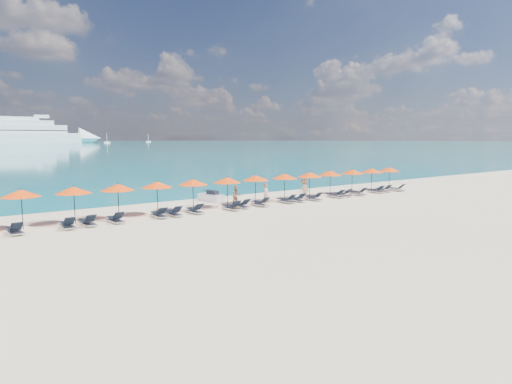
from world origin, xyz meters
TOP-DOWN VIEW (x-y plane):
  - ground at (0.00, 0.00)m, footprint 1400.00×1400.00m
  - cruise_ship at (60.61, 508.64)m, footprint 146.91×27.37m
  - sailboat_near at (129.13, 470.26)m, footprint 6.30×2.10m
  - sailboat_far at (206.17, 541.85)m, footprint 6.35×2.12m
  - jetski at (-0.77, 8.15)m, footprint 1.36×2.50m
  - beachgoer_a at (1.96, 4.38)m, footprint 0.68×0.60m
  - beachgoer_b at (-0.49, 4.81)m, footprint 0.79×0.52m
  - beachgoer_c at (6.13, 4.62)m, footprint 1.15×0.67m
  - umbrella_1 at (-14.73, 4.84)m, footprint 2.10×2.10m
  - umbrella_2 at (-12.00, 4.73)m, footprint 2.10×2.10m
  - umbrella_3 at (-9.41, 4.69)m, footprint 2.10×2.10m
  - umbrella_4 at (-6.80, 4.75)m, footprint 2.10×2.10m
  - umbrella_5 at (-4.13, 4.79)m, footprint 2.10×2.10m
  - umbrella_6 at (-1.40, 4.66)m, footprint 2.10×2.10m
  - umbrella_7 at (1.28, 4.85)m, footprint 2.10×2.10m
  - umbrella_8 at (4.07, 4.71)m, footprint 2.10×2.10m
  - umbrella_9 at (6.71, 4.60)m, footprint 2.10×2.10m
  - umbrella_10 at (9.37, 4.81)m, footprint 2.10×2.10m
  - umbrella_11 at (12.15, 4.74)m, footprint 2.10×2.10m
  - umbrella_12 at (14.75, 4.63)m, footprint 2.10×2.10m
  - umbrella_13 at (17.38, 4.61)m, footprint 2.10×2.10m
  - lounger_2 at (-15.27, 3.61)m, footprint 0.72×1.74m
  - lounger_3 at (-12.67, 3.53)m, footprint 0.65×1.71m
  - lounger_4 at (-11.55, 3.64)m, footprint 0.70×1.73m
  - lounger_5 at (-9.97, 3.60)m, footprint 0.70×1.73m
  - lounger_6 at (-7.19, 3.62)m, footprint 0.65×1.71m
  - lounger_7 at (-6.18, 3.60)m, footprint 0.64×1.71m
  - lounger_8 at (-4.60, 3.69)m, footprint 0.68×1.72m
  - lounger_9 at (-1.85, 3.37)m, footprint 0.72×1.73m
  - lounger_10 at (-0.78, 3.69)m, footprint 0.62×1.70m
  - lounger_11 at (0.81, 3.58)m, footprint 0.77×1.75m
  - lounger_12 at (3.43, 3.65)m, footprint 0.78×1.75m
  - lounger_13 at (4.62, 3.71)m, footprint 0.78×1.75m
  - lounger_14 at (6.11, 3.41)m, footprint 0.65×1.71m
  - lounger_15 at (8.80, 3.55)m, footprint 0.69×1.72m
  - lounger_16 at (9.89, 3.69)m, footprint 0.75×1.74m
  - lounger_17 at (11.55, 3.46)m, footprint 0.71×1.73m
  - lounger_18 at (14.28, 3.65)m, footprint 0.78×1.75m
  - lounger_19 at (15.27, 3.61)m, footprint 0.73×1.74m
  - lounger_20 at (16.90, 3.33)m, footprint 0.74×1.74m

SIDE VIEW (x-z plane):
  - ground at x=0.00m, z-range 0.00..0.00m
  - lounger_2 at x=-15.27m, z-range -0.09..0.56m
  - lounger_3 at x=-12.67m, z-range -0.09..0.56m
  - lounger_4 at x=-11.55m, z-range -0.09..0.56m
  - lounger_5 at x=-9.97m, z-range -0.09..0.56m
  - lounger_6 at x=-7.19m, z-range -0.09..0.56m
  - lounger_7 at x=-6.18m, z-range -0.09..0.56m
  - lounger_8 at x=-4.60m, z-range -0.09..0.56m
  - lounger_9 at x=-1.85m, z-range -0.09..0.56m
  - lounger_10 at x=-0.78m, z-range -0.09..0.56m
  - lounger_11 at x=0.81m, z-range -0.09..0.56m
  - lounger_12 at x=3.43m, z-range -0.09..0.56m
  - lounger_13 at x=4.62m, z-range -0.09..0.56m
  - lounger_14 at x=6.11m, z-range -0.09..0.56m
  - lounger_15 at x=8.80m, z-range -0.09..0.56m
  - lounger_16 at x=9.89m, z-range -0.09..0.56m
  - lounger_17 at x=11.55m, z-range -0.09..0.56m
  - lounger_18 at x=14.28m, z-range -0.09..0.56m
  - lounger_19 at x=15.27m, z-range -0.09..0.56m
  - lounger_20 at x=16.90m, z-range -0.09..0.56m
  - jetski at x=-0.77m, z-range -0.07..0.77m
  - beachgoer_b at x=-0.49m, z-range 0.00..1.52m
  - beachgoer_a at x=1.96m, z-range 0.00..1.58m
  - beachgoer_c at x=6.13m, z-range 0.00..1.68m
  - sailboat_near at x=129.13m, z-range -4.59..6.96m
  - sailboat_far at x=206.17m, z-range -4.63..7.02m
  - umbrella_1 at x=-14.73m, z-range 0.88..3.16m
  - umbrella_2 at x=-12.00m, z-range 0.88..3.16m
  - umbrella_3 at x=-9.41m, z-range 0.88..3.16m
  - umbrella_4 at x=-6.80m, z-range 0.88..3.16m
  - umbrella_5 at x=-4.13m, z-range 0.88..3.16m
  - umbrella_6 at x=-1.40m, z-range 0.88..3.16m
  - umbrella_7 at x=1.28m, z-range 0.88..3.16m
  - umbrella_8 at x=4.07m, z-range 0.88..3.16m
  - umbrella_9 at x=6.71m, z-range 0.88..3.16m
  - umbrella_10 at x=9.37m, z-range 0.88..3.16m
  - umbrella_11 at x=12.15m, z-range 0.88..3.16m
  - umbrella_12 at x=14.75m, z-range 0.88..3.16m
  - umbrella_13 at x=17.38m, z-range 0.88..3.16m
  - cruise_ship at x=60.61m, z-range -9.77..30.97m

